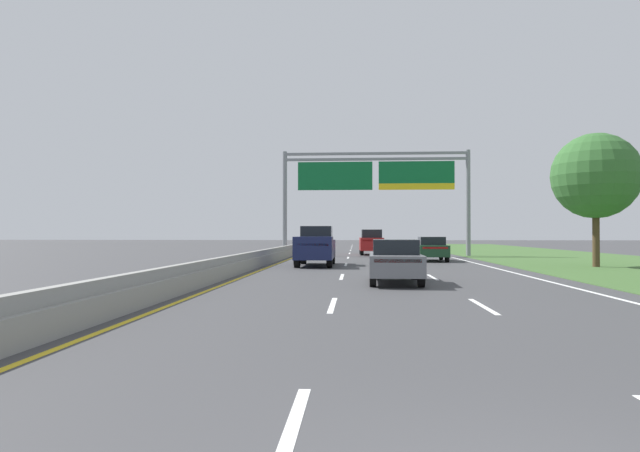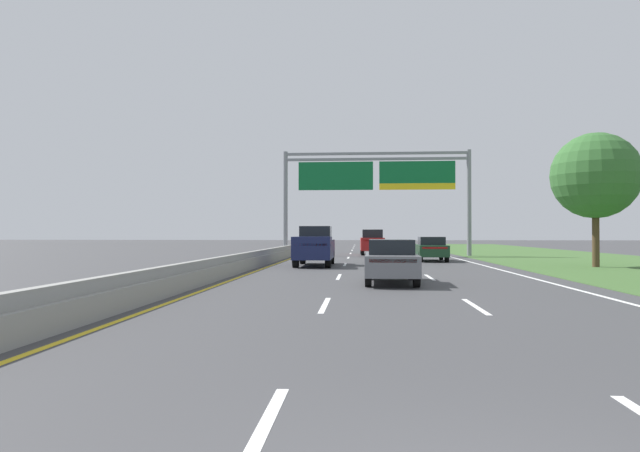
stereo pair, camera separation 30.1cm
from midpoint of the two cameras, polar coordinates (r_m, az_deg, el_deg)
ground_plane at (r=38.40m, az=5.85°, el=-3.44°), size 220.00×220.00×0.00m
lane_striping at (r=37.94m, az=5.87°, el=-3.46°), size 11.96×106.00×0.01m
grass_verge_right at (r=41.23m, az=25.65°, el=-3.17°), size 14.00×110.00×0.02m
median_barrier_concrete at (r=38.76m, az=-3.97°, el=-2.89°), size 0.60×110.00×0.85m
overhead_sign_gantry at (r=44.81m, az=5.99°, el=4.69°), size 15.06×0.42×8.46m
pickup_truck_navy at (r=30.80m, az=-0.26°, el=-2.10°), size 2.02×5.41×2.20m
car_darkgreen_right_lane_sedan at (r=36.68m, az=11.61°, el=-2.27°), size 1.94×4.45×1.57m
car_red_centre_lane_suv at (r=46.85m, az=5.56°, el=-1.61°), size 1.97×4.73×2.11m
car_grey_centre_lane_sedan at (r=20.16m, az=7.75°, el=-3.53°), size 1.94×4.45×1.57m
roadside_tree_mid at (r=32.91m, az=26.71°, el=4.63°), size 4.54×4.54×7.12m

